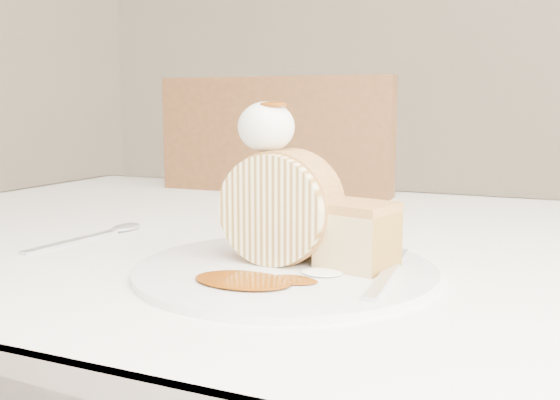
% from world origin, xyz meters
% --- Properties ---
extents(table, '(1.40, 0.90, 0.75)m').
position_xyz_m(table, '(0.00, 0.20, 0.66)').
color(table, white).
rests_on(table, ground).
extents(chair_far, '(0.47, 0.47, 0.97)m').
position_xyz_m(chair_far, '(-0.22, 0.65, 0.55)').
color(chair_far, brown).
rests_on(chair_far, ground).
extents(plate, '(0.36, 0.36, 0.01)m').
position_xyz_m(plate, '(0.03, 0.01, 0.75)').
color(plate, white).
rests_on(plate, table).
extents(roulade_slice, '(0.11, 0.06, 0.11)m').
position_xyz_m(roulade_slice, '(0.02, 0.03, 0.81)').
color(roulade_slice, '#F9E8AD').
rests_on(roulade_slice, plate).
extents(cake_chunk, '(0.08, 0.07, 0.06)m').
position_xyz_m(cake_chunk, '(0.10, 0.03, 0.79)').
color(cake_chunk, tan).
rests_on(cake_chunk, plate).
extents(whipped_cream, '(0.06, 0.06, 0.05)m').
position_xyz_m(whipped_cream, '(0.01, 0.03, 0.89)').
color(whipped_cream, white).
rests_on(whipped_cream, roulade_slice).
extents(caramel_drizzle, '(0.03, 0.02, 0.01)m').
position_xyz_m(caramel_drizzle, '(0.02, 0.02, 0.92)').
color(caramel_drizzle, '#6E3004').
rests_on(caramel_drizzle, whipped_cream).
extents(caramel_pool, '(0.10, 0.08, 0.00)m').
position_xyz_m(caramel_pool, '(0.02, -0.06, 0.76)').
color(caramel_pool, '#6E3004').
rests_on(caramel_pool, plate).
extents(fork, '(0.04, 0.18, 0.00)m').
position_xyz_m(fork, '(0.14, -0.00, 0.76)').
color(fork, silver).
rests_on(fork, plate).
extents(spoon, '(0.04, 0.18, 0.00)m').
position_xyz_m(spoon, '(-0.25, 0.03, 0.75)').
color(spoon, silver).
rests_on(spoon, table).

